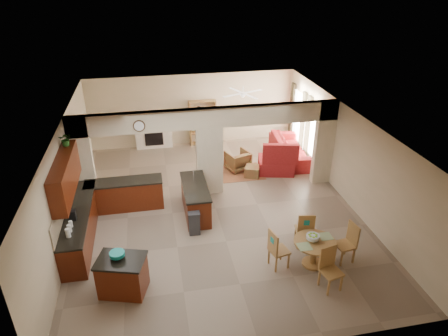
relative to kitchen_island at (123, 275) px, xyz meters
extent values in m
plane|color=#836F5A|center=(2.56, 2.90, -0.45)|extent=(10.00, 10.00, 0.00)
plane|color=white|center=(2.56, 2.90, 2.35)|extent=(10.00, 10.00, 0.00)
plane|color=beige|center=(2.56, 7.90, 0.95)|extent=(8.00, 0.00, 8.00)
plane|color=beige|center=(2.56, -2.10, 0.95)|extent=(8.00, 0.00, 8.00)
plane|color=beige|center=(-1.44, 2.90, 0.95)|extent=(0.00, 10.00, 10.00)
plane|color=beige|center=(6.56, 2.90, 0.95)|extent=(0.00, 10.00, 10.00)
cube|color=beige|center=(-1.14, 3.90, 0.95)|extent=(0.60, 0.25, 2.80)
cube|color=beige|center=(2.56, 3.90, 0.65)|extent=(0.80, 0.25, 2.20)
cube|color=beige|center=(6.26, 3.90, 0.95)|extent=(0.60, 0.25, 2.80)
cube|color=beige|center=(2.56, 3.90, 2.05)|extent=(8.00, 0.25, 0.60)
cube|color=#471208|center=(-1.14, 2.10, -0.02)|extent=(0.60, 3.20, 0.86)
cube|color=black|center=(-1.14, 2.10, 0.44)|extent=(0.62, 3.22, 0.05)
cube|color=tan|center=(-1.42, 2.10, 0.75)|extent=(0.02, 3.20, 0.55)
cube|color=#471208|center=(-0.04, 3.47, -0.02)|extent=(2.20, 0.60, 0.86)
cube|color=black|center=(-0.04, 3.47, 0.44)|extent=(2.22, 0.62, 0.05)
cube|color=#471208|center=(-1.26, 2.10, 1.47)|extent=(0.35, 2.40, 0.90)
cube|color=#471208|center=(1.96, 2.80, -0.02)|extent=(0.65, 1.80, 0.86)
cube|color=black|center=(1.96, 2.80, 0.44)|extent=(0.70, 1.85, 0.05)
cube|color=silver|center=(1.96, 1.95, -0.03)|extent=(0.58, 0.04, 0.70)
cylinder|color=#472D17|center=(0.56, 3.75, 2.00)|extent=(0.34, 0.03, 0.34)
cube|color=#9C6139|center=(3.76, 5.00, -0.44)|extent=(1.60, 1.30, 0.01)
cube|color=silver|center=(0.96, 7.74, 0.10)|extent=(1.40, 0.28, 1.10)
cube|color=black|center=(0.96, 7.60, 0.05)|extent=(0.70, 0.04, 0.70)
cube|color=silver|center=(0.96, 7.72, 0.70)|extent=(1.60, 0.35, 0.10)
cube|color=#945D33|center=(2.91, 7.72, 0.45)|extent=(1.00, 0.32, 1.80)
cube|color=white|center=(6.53, 5.20, 0.75)|extent=(0.02, 0.90, 1.90)
cube|color=white|center=(6.53, 6.90, 0.75)|extent=(0.02, 0.90, 1.90)
cube|color=white|center=(6.53, 6.05, 0.60)|extent=(0.02, 0.70, 2.10)
cube|color=#3B1C17|center=(6.49, 4.60, 0.75)|extent=(0.10, 0.28, 2.30)
cube|color=#3B1C17|center=(6.49, 5.80, 0.75)|extent=(0.10, 0.28, 2.30)
cube|color=#3B1C17|center=(6.49, 6.30, 0.75)|extent=(0.10, 0.28, 2.30)
cube|color=#3B1C17|center=(6.49, 7.50, 0.75)|extent=(0.10, 0.28, 2.30)
cylinder|color=white|center=(4.06, 5.90, 2.11)|extent=(1.00, 1.00, 0.10)
cube|color=#471208|center=(0.00, 0.00, -0.03)|extent=(1.12, 0.93, 0.83)
cube|color=black|center=(0.00, 0.00, 0.41)|extent=(1.18, 0.99, 0.05)
cylinder|color=teal|center=(-0.06, 0.06, 0.52)|extent=(0.32, 0.32, 0.15)
cube|color=#2B2B2D|center=(1.80, 1.82, -0.14)|extent=(0.30, 0.25, 0.62)
cylinder|color=#945D33|center=(4.44, 0.03, 0.22)|extent=(1.00, 1.00, 0.04)
cylinder|color=#945D33|center=(4.44, 0.03, -0.10)|extent=(0.15, 0.15, 0.64)
cylinder|color=#945D33|center=(4.44, 0.03, -0.42)|extent=(0.51, 0.51, 0.05)
cylinder|color=#83C129|center=(4.40, 0.08, 0.32)|extent=(0.31, 0.31, 0.17)
imported|color=maroon|center=(5.86, 5.78, -0.06)|extent=(2.75, 1.28, 0.78)
cube|color=maroon|center=(5.05, 4.87, -0.21)|extent=(1.38, 1.22, 0.48)
imported|color=maroon|center=(3.77, 5.28, -0.10)|extent=(0.94, 0.95, 0.68)
cube|color=maroon|center=(4.15, 4.69, -0.27)|extent=(0.64, 0.64, 0.35)
imported|color=#225416|center=(-1.26, 2.93, 2.10)|extent=(0.32, 0.28, 0.35)
cube|color=#945D33|center=(4.49, 0.81, 0.00)|extent=(0.50, 0.50, 0.05)
cube|color=#945D33|center=(4.69, 0.94, -0.23)|extent=(0.04, 0.04, 0.44)
cube|color=#945D33|center=(4.36, 1.01, -0.23)|extent=(0.04, 0.04, 0.44)
cube|color=#945D33|center=(4.62, 0.61, -0.23)|extent=(0.04, 0.04, 0.44)
cube|color=#945D33|center=(4.29, 0.67, -0.23)|extent=(0.04, 0.04, 0.44)
cube|color=#945D33|center=(4.45, 0.62, 0.30)|extent=(0.42, 0.12, 0.55)
cube|color=teal|center=(4.44, 0.60, 0.37)|extent=(0.14, 0.04, 0.14)
cube|color=#945D33|center=(5.23, 0.04, 0.00)|extent=(0.48, 0.48, 0.05)
cube|color=#945D33|center=(5.04, 0.18, -0.23)|extent=(0.04, 0.04, 0.44)
cube|color=#945D33|center=(5.09, -0.16, -0.23)|extent=(0.04, 0.04, 0.44)
cube|color=#945D33|center=(5.37, 0.23, -0.23)|extent=(0.04, 0.04, 0.44)
cube|color=#945D33|center=(5.42, -0.11, -0.23)|extent=(0.04, 0.04, 0.44)
cube|color=#945D33|center=(5.42, 0.06, 0.30)|extent=(0.10, 0.42, 0.55)
cube|color=teal|center=(5.44, 0.07, 0.37)|extent=(0.03, 0.14, 0.14)
cube|color=#945D33|center=(4.51, -0.79, 0.00)|extent=(0.50, 0.50, 0.05)
cube|color=#945D33|center=(4.38, -0.99, -0.23)|extent=(0.04, 0.04, 0.44)
cube|color=#945D33|center=(4.71, -0.92, -0.23)|extent=(0.04, 0.04, 0.44)
cube|color=#945D33|center=(4.31, -0.66, -0.23)|extent=(0.04, 0.04, 0.44)
cube|color=#945D33|center=(4.64, -0.59, -0.23)|extent=(0.04, 0.04, 0.44)
cube|color=#945D33|center=(4.47, -0.60, 0.30)|extent=(0.42, 0.13, 0.55)
cube|color=teal|center=(4.46, -0.58, 0.37)|extent=(0.14, 0.04, 0.14)
cube|color=#945D33|center=(3.61, 0.14, 0.00)|extent=(0.50, 0.50, 0.05)
cube|color=#945D33|center=(3.82, 0.01, -0.23)|extent=(0.04, 0.04, 0.44)
cube|color=#945D33|center=(3.74, 0.35, -0.23)|extent=(0.04, 0.04, 0.44)
cube|color=#945D33|center=(3.48, -0.06, -0.23)|extent=(0.04, 0.04, 0.44)
cube|color=#945D33|center=(3.41, 0.27, -0.23)|extent=(0.04, 0.04, 0.44)
cube|color=#945D33|center=(3.43, 0.10, 0.30)|extent=(0.13, 0.42, 0.55)
cube|color=teal|center=(3.40, 0.09, 0.37)|extent=(0.04, 0.14, 0.14)
camera|label=1|loc=(0.90, -6.96, 6.06)|focal=32.00mm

